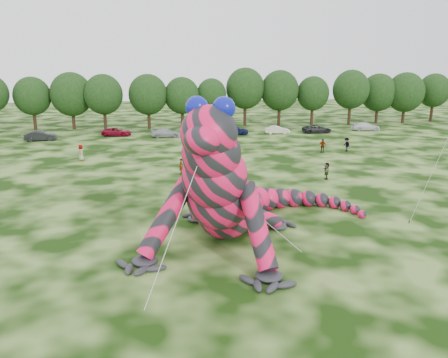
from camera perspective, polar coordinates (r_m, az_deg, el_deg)
ground at (r=25.05m, az=12.41°, el=-11.44°), size 240.00×240.00×0.00m
inflatable_gecko at (r=28.06m, az=0.89°, el=1.89°), size 21.91×23.44×9.35m
tree_4 at (r=82.63m, az=-23.68°, el=9.03°), size 6.22×5.60×9.06m
tree_5 at (r=80.91m, az=-19.24°, el=9.60°), size 7.16×6.44×9.80m
tree_6 at (r=78.37m, az=-15.41°, el=9.64°), size 6.52×5.86×9.49m
tree_7 at (r=77.98m, az=-9.86°, el=9.91°), size 6.68×6.01×9.48m
tree_8 at (r=78.28m, az=-5.49°, el=9.88°), size 6.14×5.53×8.94m
tree_9 at (r=79.11m, az=-1.63°, el=9.89°), size 5.27×4.74×8.68m
tree_10 at (r=81.26m, az=2.78°, el=10.65°), size 7.09×6.38×10.50m
tree_11 at (r=82.39m, az=7.26°, el=10.46°), size 7.01×6.31×10.07m
tree_12 at (r=83.90m, az=11.50°, el=9.98°), size 5.99×5.39×8.97m
tree_13 at (r=85.98m, az=16.19°, el=10.20°), size 6.83×6.15×10.13m
tree_14 at (r=90.22m, az=19.47°, el=9.90°), size 6.82×6.14×9.40m
tree_15 at (r=91.83m, az=22.56°, el=9.76°), size 7.17×6.45×9.63m
tree_16 at (r=96.92m, az=25.65°, el=9.56°), size 6.26×5.63×9.37m
car_1 at (r=70.35m, az=-22.85°, el=5.22°), size 4.69×2.17×1.49m
car_2 at (r=71.55m, az=-13.84°, el=6.00°), size 5.02×3.04×1.30m
car_3 at (r=68.75m, az=-7.52°, el=5.98°), size 4.83×2.40×1.35m
car_4 at (r=70.79m, az=1.43°, el=6.40°), size 4.42×1.93×1.48m
car_5 at (r=72.21m, az=6.97°, el=6.40°), size 4.12×1.86×1.31m
car_6 at (r=74.24m, az=12.04°, el=6.42°), size 4.86×2.34×1.33m
car_7 at (r=79.24m, az=18.02°, el=6.55°), size 5.04×2.68×1.39m
spectator_0 at (r=44.85m, az=-5.66°, el=1.62°), size 0.53×0.68×1.65m
spectator_4 at (r=53.86m, az=-18.17°, el=3.28°), size 0.76×1.01×1.88m
spectator_3 at (r=57.44m, az=12.72°, el=4.26°), size 1.07×0.99×1.76m
spectator_5 at (r=43.92m, az=13.24°, el=1.04°), size 0.87×1.63×1.68m
spectator_2 at (r=58.97m, az=15.71°, el=4.35°), size 0.89×1.27×1.79m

